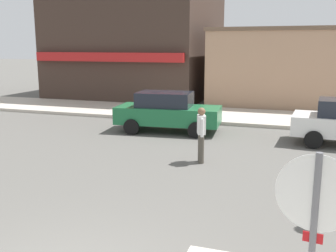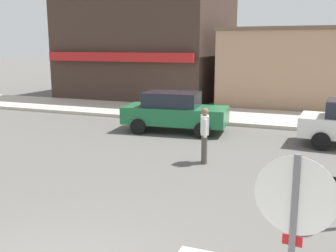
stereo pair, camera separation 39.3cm
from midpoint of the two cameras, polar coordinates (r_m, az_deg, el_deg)
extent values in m
cube|color=beige|center=(18.71, 11.22, 1.36)|extent=(80.00, 4.00, 0.15)
cylinder|color=red|center=(4.20, 20.60, -9.46)|extent=(0.75, 0.11, 0.76)
cylinder|color=white|center=(4.19, 20.60, -9.53)|extent=(0.81, 0.12, 0.82)
cube|color=red|center=(4.38, 20.14, -15.36)|extent=(0.20, 0.04, 0.11)
cube|color=#1E6B3D|center=(15.36, 1.83, 1.63)|extent=(4.14, 2.06, 0.66)
cube|color=#1E232D|center=(15.31, 1.30, 3.90)|extent=(2.20, 1.58, 0.56)
cylinder|color=black|center=(16.00, 6.88, 0.60)|extent=(0.61, 0.23, 0.60)
cylinder|color=black|center=(14.36, 5.78, -0.64)|extent=(0.61, 0.23, 0.60)
cylinder|color=black|center=(16.57, -1.61, 1.06)|extent=(0.61, 0.23, 0.60)
cylinder|color=black|center=(14.99, -3.58, -0.08)|extent=(0.61, 0.23, 0.60)
cylinder|color=black|center=(15.33, 22.44, -0.69)|extent=(0.61, 0.22, 0.60)
cylinder|color=black|center=(13.67, 22.07, -2.07)|extent=(0.61, 0.22, 0.60)
cylinder|color=#4C473D|center=(11.27, 6.31, -3.40)|extent=(0.16, 0.16, 0.85)
cylinder|color=#4C473D|center=(11.45, 6.23, -3.16)|extent=(0.16, 0.16, 0.85)
cube|color=white|center=(11.20, 6.35, 0.16)|extent=(0.33, 0.41, 0.54)
sphere|color=brown|center=(11.13, 6.39, 2.08)|extent=(0.22, 0.22, 0.22)
cylinder|color=white|center=(10.99, 6.44, -0.33)|extent=(0.11, 0.11, 0.52)
cylinder|color=white|center=(11.44, 6.25, 0.14)|extent=(0.11, 0.11, 0.52)
cube|color=#3D2D26|center=(27.03, -1.96, 12.60)|extent=(9.55, 9.37, 7.62)
cube|color=#B21E1E|center=(22.67, -6.84, 9.92)|extent=(9.07, 0.40, 0.50)
cube|color=tan|center=(23.35, 19.12, 7.78)|extent=(8.25, 5.93, 4.06)
cube|color=brown|center=(23.33, 19.47, 13.00)|extent=(8.41, 6.05, 0.20)
camera|label=1|loc=(0.20, -88.76, 0.25)|focal=42.00mm
camera|label=2|loc=(0.20, 91.24, -0.25)|focal=42.00mm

